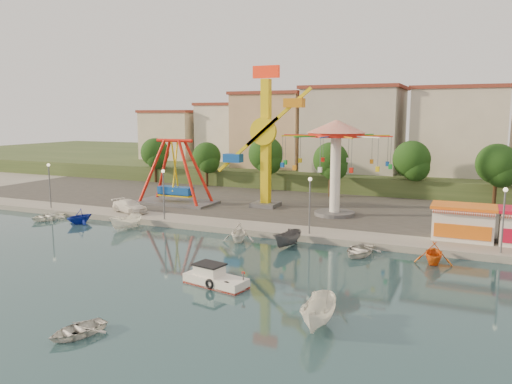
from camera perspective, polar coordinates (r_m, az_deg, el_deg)
The scene contains 35 objects.
ground at distance 38.98m, azimuth -11.45°, elevation -8.53°, with size 200.00×200.00×0.00m, color #143039.
quay_deck at distance 95.40m, azimuth 10.59°, elevation 1.92°, with size 200.00×100.00×0.60m, color #9E998E.
asphalt_pad at distance 64.95m, azimuth 4.00°, elevation -0.87°, with size 90.00×28.00×0.01m, color #4C4944.
hill_terrace at distance 100.12m, azimuth 11.28°, elevation 2.91°, with size 200.00×60.00×3.00m, color #384C26.
pirate_ship_ride at distance 62.24m, azimuth -9.22°, elevation 2.14°, with size 10.00×5.00×8.00m.
kamikaze_tower at distance 58.51m, azimuth 1.41°, elevation 5.80°, with size 7.89×3.10×16.50m.
wave_swinger at distance 54.46m, azimuth 9.13°, elevation 5.22°, with size 11.60×11.60×10.40m.
booth_left at distance 47.62m, azimuth 22.59°, elevation -3.18°, with size 5.40×3.78×3.08m.
lamp_post_0 at distance 63.52m, azimuth -22.50°, elevation 0.54°, with size 0.14×0.14×5.00m, color #59595E.
lamp_post_1 at distance 53.15m, azimuth -10.50°, elevation -0.43°, with size 0.14×0.14×5.00m, color #59595E.
lamp_post_2 at distance 46.12m, azimuth 6.15°, elevation -1.73°, with size 0.14×0.14×5.00m, color #59595E.
lamp_post_3 at distance 44.07m, azimuth 26.39°, elevation -3.11°, with size 0.14×0.14×5.00m, color #59595E.
tree_0 at distance 82.67m, azimuth -11.47°, elevation 4.46°, with size 4.60×4.60×7.19m.
tree_1 at distance 76.70m, azimuth -5.67°, elevation 4.06°, with size 4.35×4.35×6.80m.
tree_2 at distance 71.84m, azimuth 1.13°, elevation 4.36°, with size 5.02×5.02×7.85m.
tree_3 at distance 67.24m, azimuth 8.54°, elevation 3.64°, with size 4.68×4.68×7.32m.
tree_4 at distance 68.25m, azimuth 17.35°, elevation 3.58°, with size 4.86×4.86×7.60m.
tree_5 at distance 66.03m, azimuth 25.81°, elevation 2.90°, with size 4.83×4.83×7.54m.
building_0 at distance 94.16m, azimuth -12.00°, elevation 7.06°, with size 9.26×9.53×11.87m, color beige.
building_1 at distance 92.38m, azimuth -3.92°, elevation 6.20°, with size 12.33×9.01×8.63m, color silver.
building_2 at distance 87.51m, azimuth 3.94°, elevation 6.90°, with size 11.95×9.28×11.23m, color tan.
building_3 at distance 80.74m, azimuth 12.43°, elevation 5.84°, with size 12.59×10.50×9.20m, color beige.
building_4 at distance 82.54m, azimuth 22.15°, elevation 5.47°, with size 10.75×9.23×9.24m, color beige.
cabin_motorboat at distance 34.56m, azimuth -4.78°, elevation -9.91°, with size 4.75×2.52×1.59m.
rowboat_a at distance 35.73m, azimuth -5.33°, elevation -9.36°, with size 2.63×3.68×0.76m, color silver.
rowboat_b at distance 28.75m, azimuth -19.79°, elevation -14.61°, with size 2.24×3.14×0.65m, color silver.
skiff at distance 28.12m, azimuth 7.21°, elevation -13.59°, with size 1.60×4.24×1.64m, color white.
van at distance 58.04m, azimuth -14.24°, elevation -1.58°, with size 1.97×4.85×1.41m, color white.
moored_boat_0 at distance 59.84m, azimuth -22.77°, elevation -2.58°, with size 2.74×3.84×0.80m, color white.
moored_boat_1 at distance 56.49m, azimuth -19.53°, elevation -2.62°, with size 2.63×3.04×1.60m, color #1327AA.
moored_boat_2 at distance 52.50m, azimuth -14.62°, elevation -3.32°, with size 1.42×3.76×1.45m, color white.
moored_boat_4 at distance 45.75m, azimuth -1.97°, elevation -4.62°, with size 2.86×3.31×1.75m, color white.
moored_boat_5 at distance 43.97m, azimuth 3.62°, elevation -5.38°, with size 1.43×3.81×1.47m, color #555459.
moored_boat_6 at distance 42.36m, azimuth 11.71°, elevation -6.54°, with size 2.88×4.04×0.84m, color silver.
moored_boat_7 at distance 41.48m, azimuth 19.65°, elevation -6.57°, with size 2.84×3.29×1.73m, color orange.
Camera 1 is at (21.80, -30.20, 11.50)m, focal length 35.00 mm.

